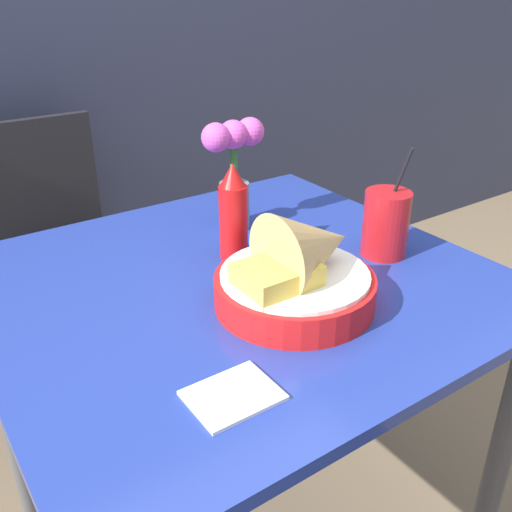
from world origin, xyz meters
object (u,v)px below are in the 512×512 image
(food_basket, at_px, (300,271))
(drink_cup, at_px, (385,225))
(flower_vase, at_px, (234,164))
(chair_far_window, at_px, (50,242))
(ketchup_bottle, at_px, (233,214))

(food_basket, relative_size, drink_cup, 1.22)
(drink_cup, bearing_deg, flower_vase, 121.49)
(chair_far_window, distance_m, food_basket, 1.06)
(flower_vase, bearing_deg, chair_far_window, 112.19)
(chair_far_window, height_order, drink_cup, drink_cup)
(chair_far_window, distance_m, ketchup_bottle, 0.87)
(chair_far_window, bearing_deg, flower_vase, -67.81)
(chair_far_window, relative_size, ketchup_bottle, 4.43)
(ketchup_bottle, relative_size, drink_cup, 0.86)
(chair_far_window, bearing_deg, ketchup_bottle, -76.95)
(drink_cup, bearing_deg, chair_far_window, 115.23)
(ketchup_bottle, distance_m, drink_cup, 0.31)
(chair_far_window, bearing_deg, food_basket, -79.81)
(chair_far_window, height_order, flower_vase, flower_vase)
(drink_cup, height_order, flower_vase, flower_vase)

